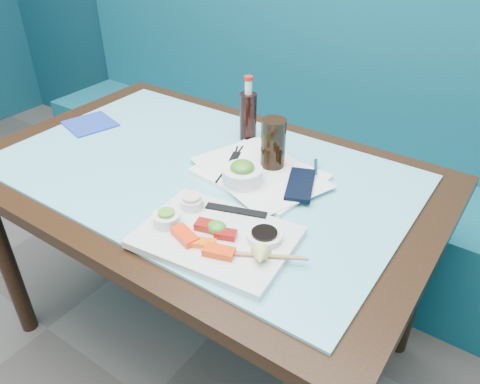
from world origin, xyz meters
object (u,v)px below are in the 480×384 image
Objects in this scene: sashimi_plate at (216,237)px; seaweed_bowl at (242,176)px; cola_glass at (273,143)px; cola_bottle_body at (248,117)px; booth_bench at (316,164)px; blue_napkin at (90,124)px; serving_tray at (260,174)px; dining_table at (202,195)px.

seaweed_bowl is at bearing 103.99° from sashimi_plate.
sashimi_plate is at bearing -79.96° from cola_glass.
sashimi_plate is 0.25m from seaweed_bowl.
seaweed_bowl reaches higher than sashimi_plate.
cola_bottle_body is at bearing 120.83° from seaweed_bowl.
cola_glass is (0.18, -0.71, 0.47)m from booth_bench.
blue_napkin is at bearing 177.87° from seaweed_bowl.
cola_glass reaches higher than serving_tray.
cola_glass is 0.95× the size of blue_napkin.
sashimi_plate is 3.22× the size of seaweed_bowl.
sashimi_plate reaches higher than serving_tray.
cola_glass is 0.22m from cola_bottle_body.
serving_tray reaches higher than dining_table.
sashimi_plate is 0.80m from blue_napkin.
blue_napkin is at bearing 177.78° from dining_table.
cola_bottle_body is at bearing -89.81° from booth_bench.
sashimi_plate is 0.38m from cola_glass.
seaweed_bowl is at bearing -90.85° from serving_tray.
dining_table is at bearing -90.44° from cola_bottle_body.
cola_bottle_body is (0.00, 0.25, 0.17)m from dining_table.
dining_table is 0.20m from serving_tray.
cola_bottle_body is (-0.17, 0.13, -0.01)m from cola_glass.
serving_tray is at bearing -100.30° from cola_glass.
cola_glass is at bearing 86.44° from serving_tray.
dining_table is at bearing -150.33° from serving_tray.
cola_bottle_body is at bearing 143.74° from cola_glass.
dining_table is 0.35m from sashimi_plate.
blue_napkin is at bearing -171.45° from cola_glass.
serving_tray is (-0.07, 0.31, -0.00)m from sashimi_plate.
cola_bottle_body reaches higher than seaweed_bowl.
seaweed_bowl is at bearing -98.75° from cola_glass.
dining_table is 3.83× the size of sashimi_plate.
booth_bench is 0.89m from dining_table.
cola_bottle_body is at bearing 138.64° from serving_tray.
serving_tray is (0.17, 0.07, 0.10)m from dining_table.
seaweed_bowl is 0.72× the size of blue_napkin.
serving_tray is 2.17× the size of cola_bottle_body.
booth_bench reaches higher than cola_glass.
serving_tray is 0.69m from blue_napkin.
cola_bottle_body is at bearing 110.00° from sashimi_plate.
dining_table is at bearing 129.23° from sashimi_plate.
blue_napkin is (-0.70, -0.10, -0.08)m from cola_glass.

